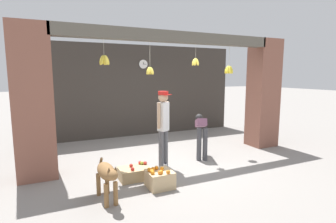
{
  "coord_description": "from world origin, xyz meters",
  "views": [
    {
      "loc": [
        -2.56,
        -5.17,
        1.98
      ],
      "look_at": [
        0.0,
        0.43,
        1.11
      ],
      "focal_mm": 28.0,
      "sensor_mm": 36.0,
      "label": 1
    }
  ],
  "objects_px": {
    "dog": "(107,174)",
    "fruit_crate_apples": "(134,173)",
    "worker_stooping": "(201,131)",
    "water_bottle": "(165,169)",
    "shopkeeper": "(163,123)",
    "fruit_crate_oranges": "(160,179)",
    "wall_clock": "(143,64)"
  },
  "relations": [
    {
      "from": "fruit_crate_apples",
      "to": "wall_clock",
      "type": "distance_m",
      "value": 4.3
    },
    {
      "from": "water_bottle",
      "to": "worker_stooping",
      "type": "bearing_deg",
      "value": 28.91
    },
    {
      "from": "worker_stooping",
      "to": "wall_clock",
      "type": "height_order",
      "value": "wall_clock"
    },
    {
      "from": "worker_stooping",
      "to": "water_bottle",
      "type": "bearing_deg",
      "value": -127.13
    },
    {
      "from": "shopkeeper",
      "to": "worker_stooping",
      "type": "distance_m",
      "value": 1.15
    },
    {
      "from": "dog",
      "to": "fruit_crate_oranges",
      "type": "distance_m",
      "value": 0.99
    },
    {
      "from": "fruit_crate_apples",
      "to": "dog",
      "type": "bearing_deg",
      "value": -133.93
    },
    {
      "from": "fruit_crate_apples",
      "to": "fruit_crate_oranges",
      "type": "bearing_deg",
      "value": -62.05
    },
    {
      "from": "water_bottle",
      "to": "wall_clock",
      "type": "relative_size",
      "value": 0.9
    },
    {
      "from": "dog",
      "to": "shopkeeper",
      "type": "relative_size",
      "value": 0.53
    },
    {
      "from": "fruit_crate_oranges",
      "to": "wall_clock",
      "type": "xyz_separation_m",
      "value": [
        1.11,
        3.98,
        2.15
      ]
    },
    {
      "from": "worker_stooping",
      "to": "fruit_crate_apples",
      "type": "height_order",
      "value": "worker_stooping"
    },
    {
      "from": "fruit_crate_apples",
      "to": "water_bottle",
      "type": "distance_m",
      "value": 0.61
    },
    {
      "from": "dog",
      "to": "worker_stooping",
      "type": "xyz_separation_m",
      "value": [
        2.48,
        1.26,
        0.22
      ]
    },
    {
      "from": "dog",
      "to": "fruit_crate_apples",
      "type": "distance_m",
      "value": 1.0
    },
    {
      "from": "worker_stooping",
      "to": "wall_clock",
      "type": "bearing_deg",
      "value": 122.51
    },
    {
      "from": "shopkeeper",
      "to": "fruit_crate_oranges",
      "type": "relative_size",
      "value": 3.72
    },
    {
      "from": "fruit_crate_apples",
      "to": "water_bottle",
      "type": "xyz_separation_m",
      "value": [
        0.6,
        -0.1,
        0.01
      ]
    },
    {
      "from": "shopkeeper",
      "to": "fruit_crate_oranges",
      "type": "xyz_separation_m",
      "value": [
        -0.46,
        -0.89,
        -0.81
      ]
    },
    {
      "from": "fruit_crate_oranges",
      "to": "water_bottle",
      "type": "bearing_deg",
      "value": 55.53
    },
    {
      "from": "dog",
      "to": "fruit_crate_apples",
      "type": "xyz_separation_m",
      "value": [
        0.65,
        0.68,
        -0.33
      ]
    },
    {
      "from": "worker_stooping",
      "to": "fruit_crate_apples",
      "type": "xyz_separation_m",
      "value": [
        -1.83,
        -0.58,
        -0.54
      ]
    },
    {
      "from": "worker_stooping",
      "to": "water_bottle",
      "type": "distance_m",
      "value": 1.51
    },
    {
      "from": "dog",
      "to": "shopkeeper",
      "type": "xyz_separation_m",
      "value": [
        1.4,
        1.01,
        0.52
      ]
    },
    {
      "from": "wall_clock",
      "to": "fruit_crate_apples",
      "type": "bearing_deg",
      "value": -112.24
    },
    {
      "from": "worker_stooping",
      "to": "water_bottle",
      "type": "height_order",
      "value": "worker_stooping"
    },
    {
      "from": "dog",
      "to": "worker_stooping",
      "type": "height_order",
      "value": "worker_stooping"
    },
    {
      "from": "dog",
      "to": "fruit_crate_apples",
      "type": "bearing_deg",
      "value": 131.56
    },
    {
      "from": "shopkeeper",
      "to": "wall_clock",
      "type": "height_order",
      "value": "wall_clock"
    },
    {
      "from": "worker_stooping",
      "to": "fruit_crate_apples",
      "type": "bearing_deg",
      "value": -138.47
    },
    {
      "from": "water_bottle",
      "to": "wall_clock",
      "type": "height_order",
      "value": "wall_clock"
    },
    {
      "from": "dog",
      "to": "fruit_crate_apples",
      "type": "relative_size",
      "value": 1.51
    }
  ]
}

